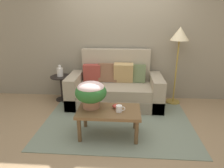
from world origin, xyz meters
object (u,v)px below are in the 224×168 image
Objects in this scene: potted_plant at (91,92)px; coffee_mug at (119,109)px; table_vase at (60,72)px; snack_bowl at (116,106)px; floor_lamp at (179,40)px; couch at (115,88)px; side_table at (61,84)px; coffee_table at (109,114)px.

potted_plant reaches higher than coffee_mug.
snack_bowl is at bearing -44.33° from table_vase.
table_vase is at bearing 135.67° from snack_bowl.
snack_bowl is at bearing -0.33° from potted_plant.
floor_lamp is 6.57× the size of table_vase.
couch is 1.19m from side_table.
potted_plant is (-0.30, -1.13, 0.34)m from couch.
coffee_mug is (0.13, -1.25, 0.14)m from couch.
floor_lamp is at bearing 6.68° from couch.
snack_bowl is at bearing 113.65° from coffee_mug.
floor_lamp is (1.25, 0.15, 1.00)m from couch.
floor_lamp is at bearing 39.35° from potted_plant.
snack_bowl is (0.11, 0.07, 0.10)m from coffee_table.
potted_plant is at bearing -105.05° from couch.
couch is 1.20× the size of floor_lamp.
potted_plant is 1.53m from table_vase.
floor_lamp is at bearing 46.57° from coffee_table.
snack_bowl is (0.08, -1.13, 0.13)m from couch.
potted_plant reaches higher than side_table.
couch reaches higher than snack_bowl.
couch reaches higher than coffee_table.
couch is 1.14m from snack_bowl.
couch is 13.98× the size of coffee_mug.
coffee_table is 0.16m from snack_bowl.
coffee_table is 1.78m from table_vase.
side_table is 2.29× the size of table_vase.
coffee_mug is at bearing -45.83° from table_vase.
potted_plant is at bearing 165.07° from coffee_table.
side_table is at bearing 131.19° from coffee_table.
potted_plant is 4.22× the size of snack_bowl.
floor_lamp is 3.31× the size of potted_plant.
side_table is (-1.18, 0.12, 0.04)m from couch.
coffee_mug is (-1.12, -1.40, -0.86)m from floor_lamp.
table_vase is at bearing 174.74° from couch.
floor_lamp is 2.12m from potted_plant.
snack_bowl reaches higher than coffee_table.
side_table is 0.35× the size of floor_lamp.
couch is at bearing -173.32° from floor_lamp.
side_table is 1.15× the size of potted_plant.
side_table is (-1.16, 1.32, 0.01)m from coffee_table.
coffee_table is at bearing -48.81° from side_table.
coffee_mug is 0.13m from snack_bowl.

